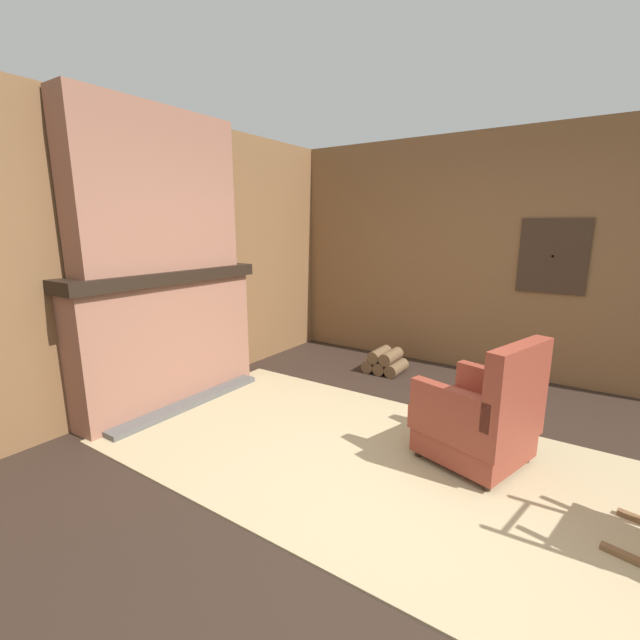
{
  "coord_description": "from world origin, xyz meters",
  "views": [
    {
      "loc": [
        0.93,
        -2.45,
        1.68
      ],
      "look_at": [
        -1.02,
        0.46,
        0.9
      ],
      "focal_mm": 24.0,
      "sensor_mm": 36.0,
      "label": 1
    }
  ],
  "objects_px": {
    "armchair": "(481,418)",
    "oil_lamp_vase": "(115,263)",
    "storage_case": "(171,262)",
    "firewood_stack": "(385,362)"
  },
  "relations": [
    {
      "from": "firewood_stack",
      "to": "oil_lamp_vase",
      "type": "relative_size",
      "value": 1.67
    },
    {
      "from": "firewood_stack",
      "to": "oil_lamp_vase",
      "type": "distance_m",
      "value": 3.01
    },
    {
      "from": "oil_lamp_vase",
      "to": "armchair",
      "type": "bearing_deg",
      "value": 18.65
    },
    {
      "from": "armchair",
      "to": "firewood_stack",
      "type": "xyz_separation_m",
      "value": [
        -1.41,
        1.42,
        -0.22
      ]
    },
    {
      "from": "armchair",
      "to": "oil_lamp_vase",
      "type": "xyz_separation_m",
      "value": [
        -2.79,
        -0.94,
        1.02
      ]
    },
    {
      "from": "armchair",
      "to": "oil_lamp_vase",
      "type": "height_order",
      "value": "oil_lamp_vase"
    },
    {
      "from": "storage_case",
      "to": "armchair",
      "type": "bearing_deg",
      "value": 7.86
    },
    {
      "from": "armchair",
      "to": "firewood_stack",
      "type": "height_order",
      "value": "armchair"
    },
    {
      "from": "firewood_stack",
      "to": "storage_case",
      "type": "height_order",
      "value": "storage_case"
    },
    {
      "from": "oil_lamp_vase",
      "to": "storage_case",
      "type": "relative_size",
      "value": 1.15
    }
  ]
}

